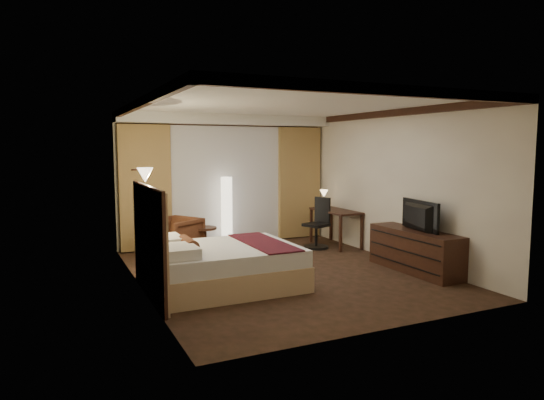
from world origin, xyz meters
name	(u,v)px	position (x,y,z in m)	size (l,w,h in m)	color
floor	(282,272)	(0.00, 0.00, 0.00)	(4.50, 5.50, 0.01)	black
ceiling	(283,105)	(0.00, 0.00, 2.70)	(4.50, 5.50, 0.01)	white
back_wall	(225,180)	(0.00, 2.75, 1.35)	(4.50, 0.02, 2.70)	beige
left_wall	(140,196)	(-2.25, 0.00, 1.35)	(0.02, 5.50, 2.70)	beige
right_wall	(394,185)	(2.25, 0.00, 1.35)	(0.02, 5.50, 2.70)	beige
crown_molding	(283,109)	(0.00, 0.00, 2.64)	(4.50, 5.50, 0.12)	black
soffit	(229,120)	(0.00, 2.50, 2.60)	(4.50, 0.50, 0.20)	white
curtain_sheer	(227,185)	(0.00, 2.67, 1.25)	(2.48, 0.04, 2.45)	silver
curtain_left_drape	(145,188)	(-1.70, 2.61, 1.25)	(1.00, 0.14, 2.45)	#A8804D
curtain_right_drape	(299,183)	(1.70, 2.61, 1.25)	(1.00, 0.14, 2.45)	#A8804D
wall_sconce	(145,175)	(-2.09, 0.42, 1.62)	(0.24, 0.24, 0.24)	white
bed	(224,266)	(-1.14, -0.39, 0.31)	(2.10, 1.64, 0.61)	white
headboard	(150,242)	(-2.20, -0.39, 0.75)	(0.12, 1.94, 1.50)	tan
armchair	(175,235)	(-1.32, 1.83, 0.41)	(0.79, 0.74, 0.82)	#4B2516
side_table	(204,241)	(-0.77, 1.81, 0.26)	(0.48, 0.48, 0.53)	black
floor_lamp	(227,211)	(-0.11, 2.38, 0.72)	(0.30, 0.30, 1.45)	white
desk	(335,228)	(1.95, 1.47, 0.38)	(0.55, 1.25, 0.75)	black
desk_lamp	(324,200)	(1.95, 1.95, 0.92)	(0.18, 0.18, 0.34)	#FFD899
office_chair	(316,223)	(1.46, 1.42, 0.52)	(0.50, 0.50, 1.03)	black
dresser	(415,251)	(2.00, -0.87, 0.34)	(0.50, 1.77, 0.69)	black
television	(415,213)	(1.97, -0.87, 0.98)	(1.00, 0.58, 0.13)	black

